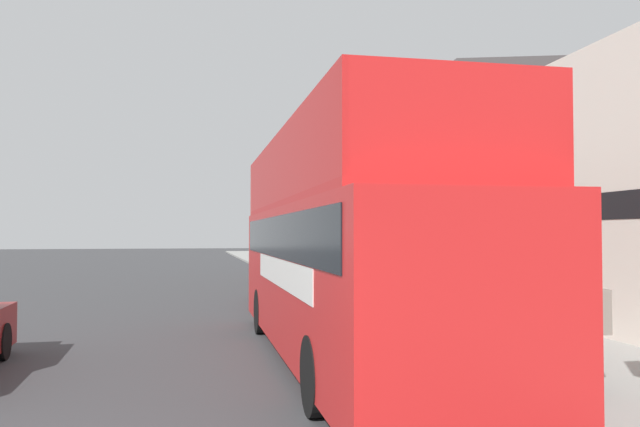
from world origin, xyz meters
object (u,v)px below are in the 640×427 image
at_px(parked_car_ahead_of_bus, 294,282).
at_px(lamp_post_second, 370,200).
at_px(pedestrian_third, 593,320).
at_px(tour_bus, 343,261).
at_px(lamp_post_nearest, 526,174).

height_order(parked_car_ahead_of_bus, lamp_post_second, lamp_post_second).
bearing_deg(parked_car_ahead_of_bus, pedestrian_third, -80.78).
xyz_separation_m(tour_bus, pedestrian_third, (2.61, -3.38, -0.67)).
bearing_deg(lamp_post_second, parked_car_ahead_of_bus, 112.63).
relative_size(tour_bus, lamp_post_second, 2.49).
distance_m(pedestrian_third, lamp_post_second, 8.91).
bearing_deg(lamp_post_second, pedestrian_third, -86.42).
relative_size(lamp_post_nearest, lamp_post_second, 1.00).
relative_size(parked_car_ahead_of_bus, pedestrian_third, 2.63).
xyz_separation_m(parked_car_ahead_of_bus, pedestrian_third, (2.02, -12.20, 0.38)).
xyz_separation_m(tour_bus, parked_car_ahead_of_bus, (0.59, 8.83, -1.05)).
bearing_deg(pedestrian_third, lamp_post_nearest, 101.83).
bearing_deg(parked_car_ahead_of_bus, lamp_post_nearest, -81.05).
xyz_separation_m(tour_bus, lamp_post_nearest, (2.35, -2.15, 1.39)).
bearing_deg(lamp_post_second, tour_bus, -111.41).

